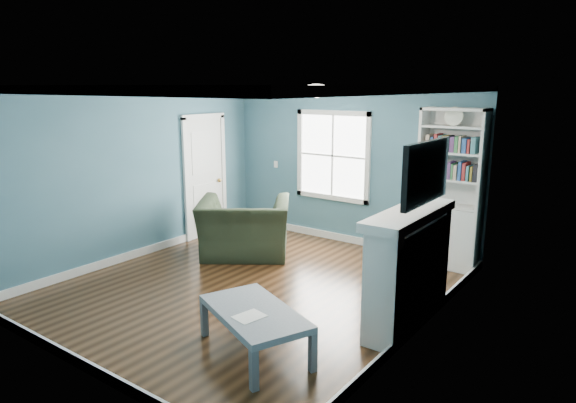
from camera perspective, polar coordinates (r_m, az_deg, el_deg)
The scene contains 13 objects.
floor at distance 6.88m, azimuth -3.98°, elevation -9.47°, with size 5.00×5.00×0.00m, color black.
room_walls at distance 6.45m, azimuth -4.19°, elevation 3.66°, with size 5.00×5.00×5.00m.
trim at distance 6.51m, azimuth -4.14°, elevation 0.66°, with size 4.50×5.00×2.60m.
window at distance 8.65m, azimuth 4.99°, elevation 5.08°, with size 1.40×0.06×1.50m.
bookshelf at distance 7.72m, azimuth 17.45°, elevation -0.37°, with size 0.90×0.35×2.31m.
fireplace at distance 5.79m, azimuth 13.37°, elevation -7.39°, with size 0.44×1.58×1.30m.
tv at distance 5.48m, azimuth 15.11°, elevation 3.15°, with size 0.06×1.10×0.65m, color black.
door at distance 9.04m, azimuth -9.20°, elevation 2.88°, with size 0.12×0.98×2.17m.
ceiling_fixture at distance 5.91m, azimuth 3.14°, elevation 12.27°, with size 0.38×0.38×0.15m.
light_switch at distance 9.35m, azimuth -1.36°, elevation 4.16°, with size 0.08×0.01×0.12m, color white.
recliner at distance 7.94m, azimuth -4.87°, elevation -1.89°, with size 1.36×0.89×1.19m, color black.
coffee_table at distance 5.17m, azimuth -3.73°, elevation -12.53°, with size 1.40×1.11×0.45m.
paper_sheet at distance 5.01m, azimuth -4.31°, elevation -12.61°, with size 0.22×0.28×0.00m, color white.
Camera 1 is at (4.12, -4.86, 2.60)m, focal length 32.00 mm.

